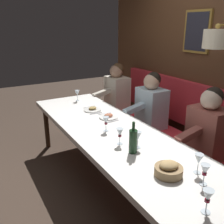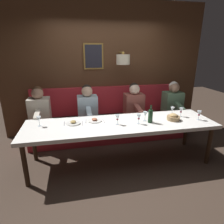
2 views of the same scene
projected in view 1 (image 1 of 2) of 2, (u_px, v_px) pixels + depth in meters
ground_plane at (114, 189)px, 2.99m from camera, size 12.00×12.00×0.00m
dining_table at (114, 137)px, 2.77m from camera, size 0.90×3.15×0.74m
banquette_bench at (172, 154)px, 3.34m from camera, size 0.52×3.35×0.45m
back_wall_panel at (213, 64)px, 3.23m from camera, size 0.59×4.55×2.90m
diner_near at (209, 125)px, 2.72m from camera, size 0.60×0.40×0.79m
diner_middle at (151, 102)px, 3.53m from camera, size 0.60×0.40×0.79m
diner_far at (117, 88)px, 4.29m from camera, size 0.60×0.40×0.79m
place_setting_0 at (109, 117)px, 3.16m from camera, size 0.24×0.32×0.05m
place_setting_1 at (93, 109)px, 3.43m from camera, size 0.24×0.31×0.05m
wine_glass_0 at (138, 136)px, 2.36m from camera, size 0.07×0.07×0.16m
wine_glass_1 at (120, 133)px, 2.43m from camera, size 0.07×0.07×0.16m
wine_glass_2 at (77, 93)px, 3.82m from camera, size 0.07×0.07×0.16m
wine_glass_3 at (208, 197)px, 1.54m from camera, size 0.07×0.07×0.16m
wine_glass_4 at (205, 170)px, 1.81m from camera, size 0.07×0.07×0.16m
wine_glass_5 at (199, 160)px, 1.96m from camera, size 0.07×0.07×0.16m
wine_glass_6 at (106, 121)px, 2.73m from camera, size 0.07×0.07×0.16m
wine_bottle at (133, 141)px, 2.27m from camera, size 0.08×0.08×0.30m
bread_bowl at (169, 169)px, 1.95m from camera, size 0.22×0.22×0.12m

